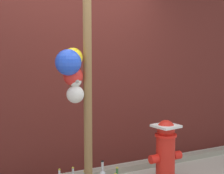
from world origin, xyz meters
name	(u,v)px	position (x,y,z in m)	size (l,w,h in m)	color
building_wall	(68,22)	(0.00, 1.46, 1.99)	(10.00, 0.20, 3.99)	#561E19
memorial_post	(79,47)	(-0.28, 0.34, 1.66)	(0.74, 0.29, 2.98)	olive
fire_hydrant	(166,150)	(0.90, 0.50, 0.41)	(0.44, 0.32, 0.78)	red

